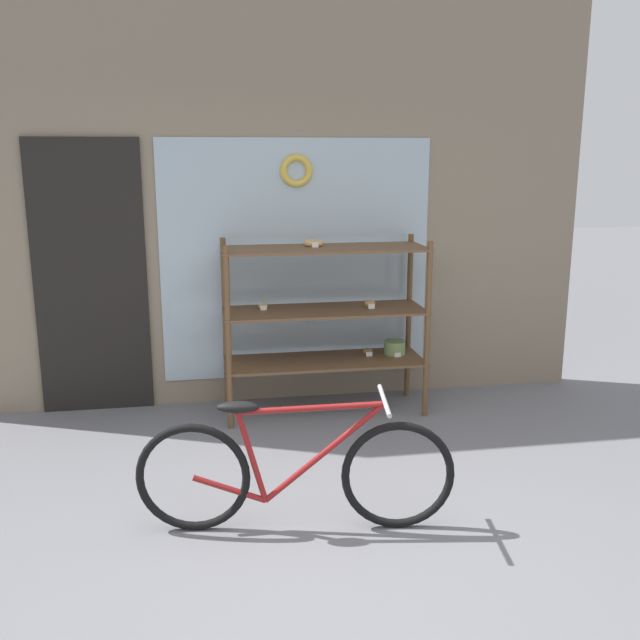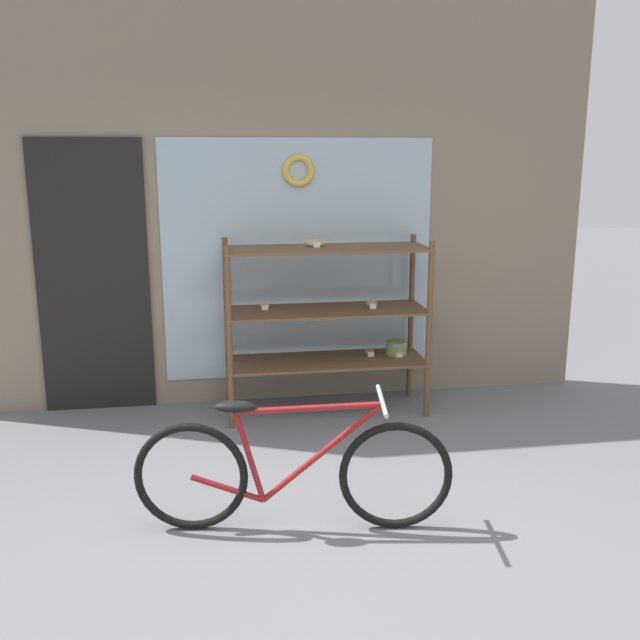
{
  "view_description": "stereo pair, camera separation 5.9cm",
  "coord_description": "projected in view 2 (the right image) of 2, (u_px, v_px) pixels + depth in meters",
  "views": [
    {
      "loc": [
        -0.58,
        -2.98,
        1.98
      ],
      "look_at": [
        0.18,
        1.41,
        0.94
      ],
      "focal_mm": 40.0,
      "sensor_mm": 36.0,
      "label": 1
    },
    {
      "loc": [
        -0.52,
        -2.99,
        1.98
      ],
      "look_at": [
        0.18,
        1.41,
        0.94
      ],
      "focal_mm": 40.0,
      "sensor_mm": 36.0,
      "label": 2
    }
  ],
  "objects": [
    {
      "name": "ground_plane",
      "position": [
        329.0,
        578.0,
        3.41
      ],
      "size": [
        30.0,
        30.0,
        0.0
      ],
      "primitive_type": "plane",
      "color": "slate"
    },
    {
      "name": "storefront_facade",
      "position": [
        267.0,
        164.0,
        5.52
      ],
      "size": [
        5.15,
        0.13,
        3.92
      ],
      "color": "gray",
      "rests_on": "ground_plane"
    },
    {
      "name": "display_case",
      "position": [
        330.0,
        312.0,
        5.46
      ],
      "size": [
        1.54,
        0.53,
        1.35
      ],
      "color": "brown",
      "rests_on": "ground_plane"
    },
    {
      "name": "bicycle",
      "position": [
        292.0,
        471.0,
        3.79
      ],
      "size": [
        1.69,
        0.46,
        0.74
      ],
      "rotation": [
        0.0,
        0.0,
        -0.15
      ],
      "color": "black",
      "rests_on": "ground_plane"
    }
  ]
}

